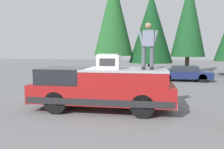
{
  "coord_description": "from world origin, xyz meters",
  "views": [
    {
      "loc": [
        -8.7,
        -2.49,
        2.36
      ],
      "look_at": [
        0.24,
        -1.03,
        1.35
      ],
      "focal_mm": 35.36,
      "sensor_mm": 36.0,
      "label": 1
    }
  ],
  "objects": [
    {
      "name": "parked_car_navy",
      "position": [
        8.77,
        -5.19,
        0.58
      ],
      "size": [
        1.64,
        4.1,
        1.16
      ],
      "color": "navy",
      "rests_on": "ground"
    },
    {
      "name": "pickup_truck",
      "position": [
        -0.26,
        -0.74,
        0.87
      ],
      "size": [
        2.01,
        5.54,
        1.65
      ],
      "color": "maroon",
      "rests_on": "ground"
    },
    {
      "name": "conifer_left",
      "position": [
        13.94,
        -6.32,
        5.41
      ],
      "size": [
        3.25,
        3.25,
        9.14
      ],
      "color": "#4C3826",
      "rests_on": "ground"
    },
    {
      "name": "parked_car_maroon",
      "position": [
        8.12,
        0.72,
        0.58
      ],
      "size": [
        1.64,
        4.1,
        1.16
      ],
      "color": "maroon",
      "rests_on": "ground"
    },
    {
      "name": "ground_plane",
      "position": [
        0.0,
        0.0,
        0.0
      ],
      "size": [
        90.0,
        90.0,
        0.0
      ],
      "primitive_type": "plane",
      "color": "slate"
    },
    {
      "name": "compressor_unit",
      "position": [
        -0.45,
        -1.02,
        1.93
      ],
      "size": [
        0.65,
        0.84,
        0.56
      ],
      "color": "white",
      "rests_on": "pickup_truck"
    },
    {
      "name": "person_on_truck_bed",
      "position": [
        -0.49,
        -2.48,
        2.55
      ],
      "size": [
        0.29,
        0.72,
        1.69
      ],
      "color": "#4C515B",
      "rests_on": "pickup_truck"
    },
    {
      "name": "conifer_center_right",
      "position": [
        13.68,
        1.0,
        5.74
      ],
      "size": [
        3.97,
        3.97,
        9.72
      ],
      "color": "#4C3826",
      "rests_on": "ground"
    },
    {
      "name": "conifer_center_left",
      "position": [
        14.18,
        -2.76,
        4.55
      ],
      "size": [
        4.37,
        4.37,
        8.04
      ],
      "color": "#4C3826",
      "rests_on": "ground"
    }
  ]
}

